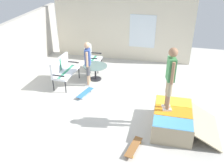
{
  "coord_description": "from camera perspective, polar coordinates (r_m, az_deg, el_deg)",
  "views": [
    {
      "loc": [
        -6.75,
        -1.48,
        4.43
      ],
      "look_at": [
        -0.01,
        0.07,
        0.7
      ],
      "focal_mm": 40.25,
      "sensor_mm": 36.0,
      "label": 1
    }
  ],
  "objects": [
    {
      "name": "patio_table",
      "position": [
        9.52,
        -3.8,
        3.26
      ],
      "size": [
        0.9,
        0.9,
        0.57
      ],
      "color": "black",
      "rests_on": "ground_plane"
    },
    {
      "name": "skateboard_spare",
      "position": [
        6.46,
        4.94,
        -14.06
      ],
      "size": [
        0.82,
        0.36,
        0.1
      ],
      "color": "brown",
      "rests_on": "ground_plane"
    },
    {
      "name": "patio_bench",
      "position": [
        9.25,
        -11.06,
        3.43
      ],
      "size": [
        1.28,
        0.63,
        1.02
      ],
      "color": "black",
      "rests_on": "ground_plane"
    },
    {
      "name": "skateboard_by_bench",
      "position": [
        8.65,
        -6.13,
        -2.0
      ],
      "size": [
        0.82,
        0.4,
        0.1
      ],
      "color": "#3372B2",
      "rests_on": "ground_plane"
    },
    {
      "name": "skate_ramp",
      "position": [
        7.19,
        13.8,
        -7.9
      ],
      "size": [
        1.58,
        1.78,
        0.56
      ],
      "color": "tan",
      "rests_on": "ground_plane"
    },
    {
      "name": "house_facade",
      "position": [
        11.16,
        2.37,
        12.46
      ],
      "size": [
        0.23,
        6.0,
        2.76
      ],
      "color": "beige",
      "rests_on": "ground_plane"
    },
    {
      "name": "person_skater",
      "position": [
        6.58,
        13.15,
        2.08
      ],
      "size": [
        0.47,
        0.3,
        1.77
      ],
      "color": "silver",
      "rests_on": "skate_ramp"
    },
    {
      "name": "patio_chair_near_house",
      "position": [
        10.25,
        -4.76,
        6.38
      ],
      "size": [
        0.63,
        0.56,
        1.02
      ],
      "color": "black",
      "rests_on": "ground_plane"
    },
    {
      "name": "ground_plane",
      "position": [
        8.24,
        0.51,
        -4.6
      ],
      "size": [
        12.0,
        12.0,
        0.1
      ],
      "primitive_type": "cube",
      "color": "beige"
    },
    {
      "name": "person_watching",
      "position": [
        8.91,
        -5.5,
        5.22
      ],
      "size": [
        0.47,
        0.29,
        1.64
      ],
      "color": "silver",
      "rests_on": "ground_plane"
    }
  ]
}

